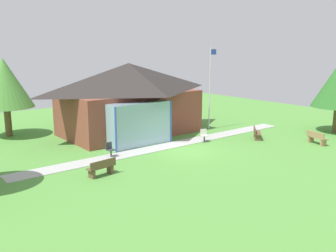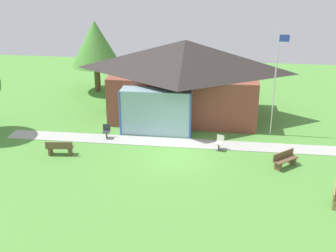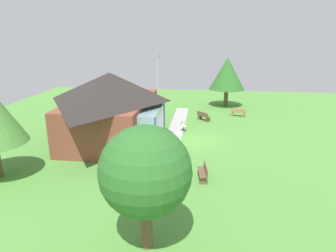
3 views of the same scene
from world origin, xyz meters
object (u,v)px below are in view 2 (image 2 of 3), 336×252
at_px(patio_chair_lawn_spare, 219,143).
at_px(flagpole, 276,81).
at_px(bench_mid_right, 285,160).
at_px(pavilion, 184,78).
at_px(bench_mid_left, 60,148).
at_px(tree_behind_pavilion_left, 95,43).
at_px(patio_chair_west, 107,132).

bearing_deg(patio_chair_lawn_spare, flagpole, -115.83).
xyz_separation_m(bench_mid_right, patio_chair_lawn_spare, (-3.46, 1.69, 0.01)).
relative_size(pavilion, bench_mid_right, 7.44).
bearing_deg(bench_mid_left, flagpole, 13.87).
bearing_deg(tree_behind_pavilion_left, bench_mid_right, -41.07).
height_order(pavilion, patio_chair_lawn_spare, pavilion).
xyz_separation_m(patio_chair_west, patio_chair_lawn_spare, (6.79, -0.79, 0.00)).
bearing_deg(tree_behind_pavilion_left, flagpole, -29.35).
height_order(pavilion, tree_behind_pavilion_left, tree_behind_pavilion_left).
relative_size(flagpole, bench_mid_right, 4.49).
distance_m(bench_mid_right, tree_behind_pavilion_left, 18.04).
bearing_deg(bench_mid_right, flagpole, -127.55).
distance_m(bench_mid_left, patio_chair_lawn_spare, 8.95).
xyz_separation_m(bench_mid_left, patio_chair_west, (1.98, 2.61, 0.01)).
distance_m(bench_mid_left, patio_chair_west, 3.27).
xyz_separation_m(flagpole, patio_chair_west, (-9.89, -1.84, -3.04)).
bearing_deg(flagpole, pavilion, 155.45).
bearing_deg(bench_mid_right, patio_chair_west, -55.96).
bearing_deg(pavilion, bench_mid_left, -131.37).
bearing_deg(patio_chair_west, pavilion, -141.56).
bearing_deg(pavilion, flagpole, -24.55).
bearing_deg(pavilion, tree_behind_pavilion_left, 147.21).
xyz_separation_m(pavilion, flagpole, (5.66, -2.59, 0.76)).
relative_size(patio_chair_lawn_spare, tree_behind_pavilion_left, 0.15).
relative_size(pavilion, flagpole, 1.66).
distance_m(pavilion, bench_mid_left, 9.66).
bearing_deg(pavilion, bench_mid_right, -48.93).
height_order(bench_mid_right, patio_chair_lawn_spare, patio_chair_lawn_spare).
bearing_deg(patio_chair_lawn_spare, pavilion, -40.06).
distance_m(flagpole, patio_chair_west, 10.50).
bearing_deg(flagpole, patio_chair_lawn_spare, -139.60).
relative_size(flagpole, patio_chair_lawn_spare, 7.33).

